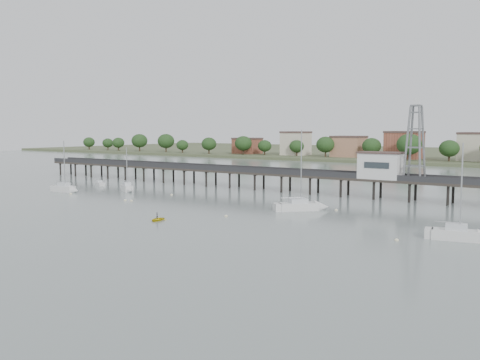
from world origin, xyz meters
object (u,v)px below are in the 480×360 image
object	(u,v)px
sailboat_b	(128,189)
white_tender	(100,184)
sailboat_d	(466,236)
yellow_dinghy	(157,221)
pier	(272,174)
sailboat_a	(67,189)
lattice_tower	(415,143)
sailboat_c	(306,206)

from	to	relation	value
sailboat_b	white_tender	bearing A→B (deg)	-169.03
sailboat_d	yellow_dinghy	bearing A→B (deg)	-176.97
pier	sailboat_a	bearing A→B (deg)	-141.55
pier	sailboat_d	size ratio (longest dim) A/B	11.73
lattice_tower	sailboat_d	xyz separation A→B (m)	(16.36, -32.37, -10.46)
sailboat_d	sailboat_b	distance (m)	73.99
sailboat_d	sailboat_b	bearing A→B (deg)	158.32
white_tender	pier	bearing A→B (deg)	44.98
sailboat_a	yellow_dinghy	size ratio (longest dim) A/B	4.13
sailboat_b	white_tender	distance (m)	15.66
sailboat_b	sailboat_d	bearing A→B (deg)	19.75
lattice_tower	yellow_dinghy	size ratio (longest dim) A/B	5.43
yellow_dinghy	lattice_tower	bearing A→B (deg)	50.93
sailboat_c	sailboat_a	size ratio (longest dim) A/B	1.22
sailboat_a	yellow_dinghy	world-z (taller)	sailboat_a
sailboat_d	sailboat_a	size ratio (longest dim) A/B	1.08
sailboat_a	white_tender	distance (m)	13.85
lattice_tower	sailboat_d	world-z (taller)	lattice_tower
sailboat_a	pier	bearing A→B (deg)	34.31
pier	sailboat_b	size ratio (longest dim) A/B	14.88
sailboat_d	sailboat_b	size ratio (longest dim) A/B	1.27
sailboat_a	lattice_tower	bearing A→B (deg)	18.65
lattice_tower	yellow_dinghy	bearing A→B (deg)	-120.08
sailboat_c	sailboat_d	size ratio (longest dim) A/B	1.13
lattice_tower	pier	bearing A→B (deg)	-180.00
pier	yellow_dinghy	world-z (taller)	pier
pier	sailboat_c	distance (m)	29.41
pier	sailboat_b	bearing A→B (deg)	-141.47
lattice_tower	white_tender	distance (m)	73.78
white_tender	yellow_dinghy	bearing A→B (deg)	-7.33
sailboat_a	white_tender	world-z (taller)	sailboat_a
pier	yellow_dinghy	size ratio (longest dim) A/B	52.52
sailboat_c	sailboat_b	xyz separation A→B (m)	(-44.98, 1.46, 0.02)
lattice_tower	sailboat_c	distance (m)	26.52
pier	sailboat_d	xyz separation A→B (m)	(47.86, -32.37, -3.15)
pier	sailboat_d	world-z (taller)	sailboat_d
white_tender	lattice_tower	bearing A→B (deg)	36.25
sailboat_b	white_tender	size ratio (longest dim) A/B	2.65
sailboat_d	yellow_dinghy	distance (m)	43.08
sailboat_b	sailboat_c	bearing A→B (deg)	27.53
yellow_dinghy	sailboat_c	bearing A→B (deg)	49.38
lattice_tower	sailboat_d	bearing A→B (deg)	-63.18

